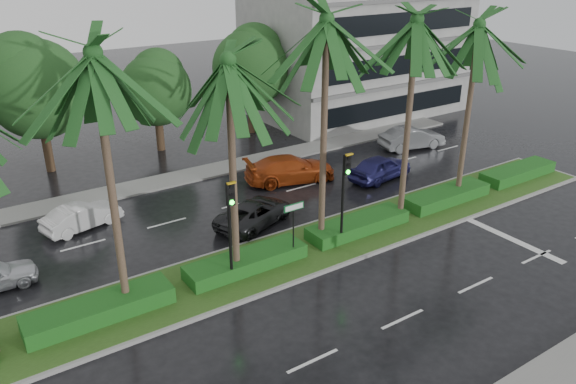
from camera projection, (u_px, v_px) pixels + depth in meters
ground at (319, 260)px, 23.97m from camera, size 120.00×120.00×0.00m
far_sidewalk at (197, 174)px, 33.09m from camera, size 40.00×2.00×0.12m
median at (306, 249)px, 24.70m from camera, size 36.00×4.00×0.15m
hedge at (306, 242)px, 24.55m from camera, size 35.20×1.40×0.60m
lane_markings at (379, 245)px, 25.20m from camera, size 34.00×13.06×0.01m
palm_row at (281, 58)px, 20.73m from camera, size 26.30×4.20×10.44m
signal_median_left at (230, 218)px, 20.96m from camera, size 0.34×0.42×4.36m
signal_median_right at (345, 186)px, 23.77m from camera, size 0.34×0.42×4.36m
street_sign at (294, 217)px, 22.98m from camera, size 0.95×0.09×2.60m
bg_trees at (162, 75)px, 35.74m from camera, size 33.02×5.67×8.19m
building at (357, 36)px, 44.01m from camera, size 16.00×10.00×12.00m
car_white at (82, 216)px, 26.54m from camera, size 2.20×3.94×1.23m
car_darkgrey at (255, 213)px, 26.92m from camera, size 3.52×4.81×1.21m
car_red at (290, 169)px, 31.90m from camera, size 3.31×5.54×1.50m
car_blue at (380, 167)px, 32.23m from camera, size 2.24×4.35×1.41m
car_grey at (412, 138)px, 37.25m from camera, size 2.41×4.63×1.45m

